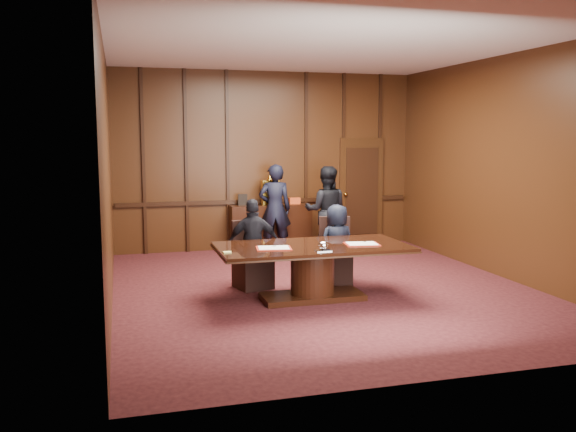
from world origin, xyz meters
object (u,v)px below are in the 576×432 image
(sideboard, at_px, (270,225))
(signatory_left, at_px, (254,244))
(conference_table, at_px, (312,263))
(signatory_right, at_px, (337,244))
(witness_left, at_px, (275,209))
(witness_right, at_px, (326,211))

(sideboard, relative_size, signatory_left, 1.20)
(conference_table, xyz_separation_m, signatory_right, (0.65, 0.80, 0.10))
(signatory_right, height_order, witness_left, witness_left)
(witness_right, bearing_deg, conference_table, 86.47)
(sideboard, bearing_deg, conference_table, -95.13)
(conference_table, relative_size, witness_left, 1.53)
(conference_table, height_order, witness_left, witness_left)
(signatory_left, bearing_deg, signatory_right, -175.36)
(sideboard, bearing_deg, signatory_left, -108.45)
(conference_table, distance_m, signatory_left, 1.04)
(witness_left, bearing_deg, sideboard, -78.35)
(signatory_left, distance_m, witness_left, 2.83)
(conference_table, relative_size, witness_right, 1.56)
(witness_left, xyz_separation_m, witness_right, (0.88, -0.45, -0.01))
(signatory_right, distance_m, witness_right, 2.28)
(witness_left, bearing_deg, signatory_right, 106.08)
(sideboard, distance_m, witness_right, 1.23)
(signatory_right, relative_size, witness_left, 0.71)
(sideboard, xyz_separation_m, signatory_left, (-0.99, -2.96, 0.18))
(witness_right, bearing_deg, witness_left, -8.03)
(witness_left, height_order, witness_right, witness_left)
(sideboard, height_order, signatory_left, sideboard)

